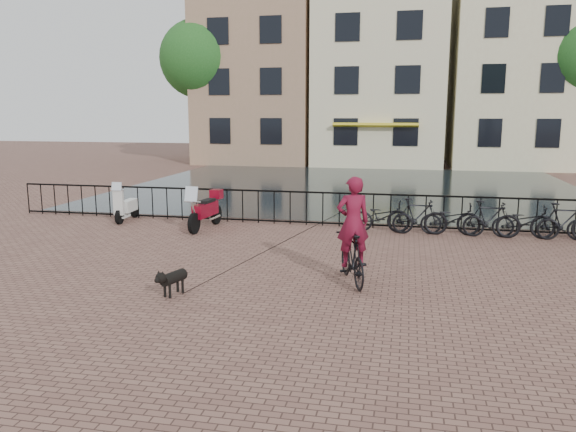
% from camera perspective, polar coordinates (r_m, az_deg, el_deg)
% --- Properties ---
extents(ground, '(100.00, 100.00, 0.00)m').
position_cam_1_polar(ground, '(9.37, -3.89, -10.55)').
color(ground, brown).
rests_on(ground, ground).
extents(canal_water, '(20.00, 20.00, 0.00)m').
position_cam_1_polar(canal_water, '(26.03, 6.58, 3.03)').
color(canal_water, black).
rests_on(canal_water, ground).
extents(railing, '(20.00, 0.05, 1.02)m').
position_cam_1_polar(railing, '(16.82, 3.55, 0.71)').
color(railing, black).
rests_on(railing, ground).
extents(canal_house_left, '(7.50, 9.00, 12.80)m').
position_cam_1_polar(canal_house_left, '(39.78, -2.54, 14.89)').
color(canal_house_left, '#957757').
rests_on(canal_house_left, ground).
extents(canal_house_mid, '(8.00, 9.50, 11.80)m').
position_cam_1_polar(canal_house_mid, '(38.53, 9.42, 14.16)').
color(canal_house_mid, beige).
rests_on(canal_house_mid, ground).
extents(canal_house_right, '(7.00, 9.00, 13.30)m').
position_cam_1_polar(canal_house_right, '(39.02, 21.67, 14.64)').
color(canal_house_right, beige).
rests_on(canal_house_right, ground).
extents(tree_far_left, '(5.04, 5.04, 9.27)m').
position_cam_1_polar(tree_far_left, '(38.01, -9.04, 15.48)').
color(tree_far_left, black).
rests_on(tree_far_left, ground).
extents(cyclist, '(1.10, 1.90, 2.50)m').
position_cam_1_polar(cyclist, '(11.12, 6.58, -2.09)').
color(cyclist, black).
rests_on(cyclist, ground).
extents(dog, '(0.48, 0.84, 0.54)m').
position_cam_1_polar(dog, '(10.72, -11.55, -6.49)').
color(dog, black).
rests_on(dog, ground).
extents(motorcycle, '(0.64, 1.96, 1.38)m').
position_cam_1_polar(motorcycle, '(16.47, -8.41, 1.06)').
color(motorcycle, maroon).
rests_on(motorcycle, ground).
extents(scooter, '(0.48, 1.44, 1.32)m').
position_cam_1_polar(scooter, '(18.24, -16.08, 1.58)').
color(scooter, silver).
rests_on(scooter, ground).
extents(parked_bike_0, '(1.75, 0.72, 0.90)m').
position_cam_1_polar(parked_bike_0, '(16.08, 9.59, -0.07)').
color(parked_bike_0, black).
rests_on(parked_bike_0, ground).
extents(parked_bike_1, '(1.69, 0.57, 1.00)m').
position_cam_1_polar(parked_bike_1, '(16.06, 12.98, -0.02)').
color(parked_bike_1, black).
rests_on(parked_bike_1, ground).
extents(parked_bike_2, '(1.74, 0.66, 0.90)m').
position_cam_1_polar(parked_bike_2, '(16.12, 16.35, -0.32)').
color(parked_bike_2, black).
rests_on(parked_bike_2, ground).
extents(parked_bike_3, '(1.71, 0.66, 1.00)m').
position_cam_1_polar(parked_bike_3, '(16.21, 19.70, -0.28)').
color(parked_bike_3, black).
rests_on(parked_bike_3, ground).
extents(parked_bike_4, '(1.74, 0.66, 0.90)m').
position_cam_1_polar(parked_bike_4, '(16.38, 22.98, -0.57)').
color(parked_bike_4, black).
rests_on(parked_bike_4, ground).
extents(parked_bike_5, '(1.68, 0.52, 1.00)m').
position_cam_1_polar(parked_bike_5, '(16.58, 26.22, -0.52)').
color(parked_bike_5, black).
rests_on(parked_bike_5, ground).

